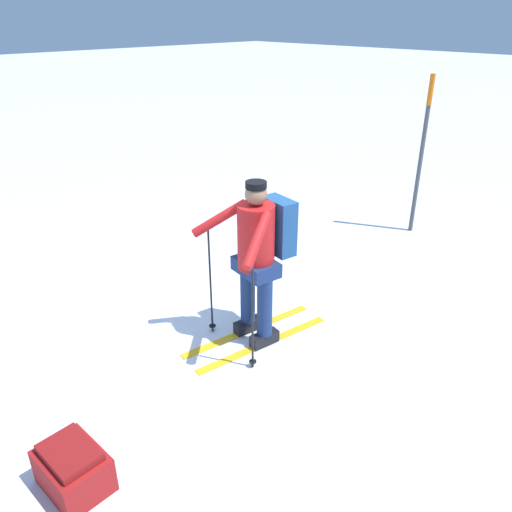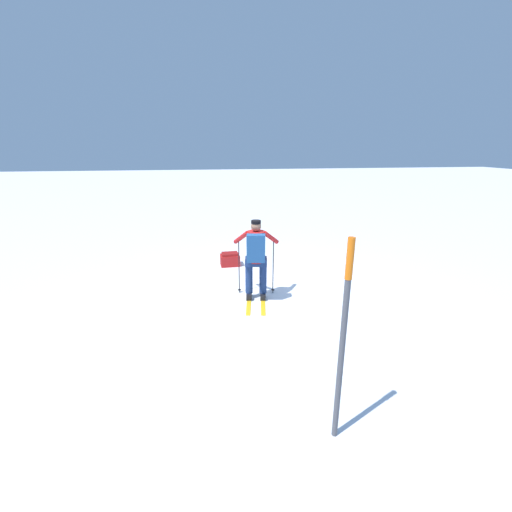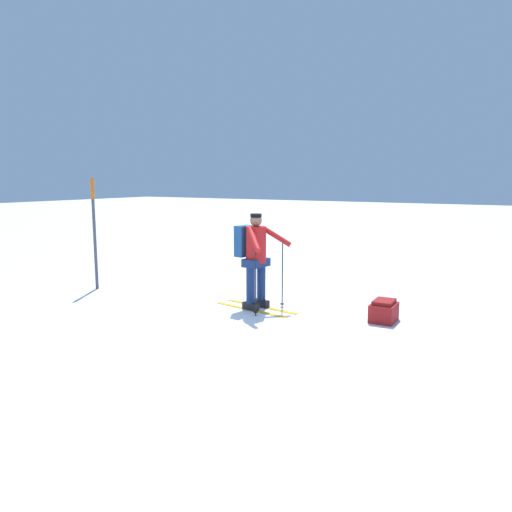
% 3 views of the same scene
% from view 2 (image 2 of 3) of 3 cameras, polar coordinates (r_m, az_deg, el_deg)
% --- Properties ---
extents(ground_plane, '(80.00, 80.00, 0.00)m').
position_cam_2_polar(ground_plane, '(7.50, 1.96, -6.16)').
color(ground_plane, white).
extents(skier, '(1.60, 0.97, 1.67)m').
position_cam_2_polar(skier, '(6.86, -0.00, 0.22)').
color(skier, gold).
rests_on(skier, ground_plane).
extents(dropped_backpack, '(0.39, 0.51, 0.35)m').
position_cam_2_polar(dropped_backpack, '(9.15, -4.36, -0.56)').
color(dropped_backpack, maroon).
rests_on(dropped_backpack, ground_plane).
extents(trail_marker, '(0.07, 0.07, 2.27)m').
position_cam_2_polar(trail_marker, '(3.59, 14.39, -11.90)').
color(trail_marker, '#4C4C51').
rests_on(trail_marker, ground_plane).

